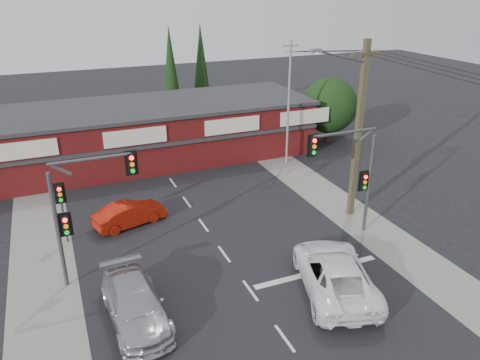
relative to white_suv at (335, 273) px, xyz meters
name	(u,v)px	position (x,y,z in m)	size (l,w,h in m)	color
ground	(237,272)	(-3.48, 2.93, -0.86)	(120.00, 120.00, 0.00)	black
road_strip	(203,225)	(-3.48, 7.93, -0.85)	(14.00, 70.00, 0.01)	black
verge_left	(42,256)	(-11.98, 7.93, -0.85)	(3.00, 70.00, 0.02)	gray
verge_right	(331,200)	(5.02, 7.93, -0.85)	(3.00, 70.00, 0.02)	gray
stop_line	(317,272)	(0.02, 1.43, -0.84)	(6.50, 0.35, 0.01)	silver
white_suv	(335,273)	(0.00, 0.00, 0.00)	(2.84, 6.16, 1.71)	white
silver_suv	(135,304)	(-8.54, 1.33, -0.10)	(2.13, 5.23, 1.52)	#ACAFB2
red_sedan	(130,214)	(-7.24, 9.56, -0.18)	(1.42, 4.08, 1.34)	#9E1809
lane_dashes	(236,271)	(-3.48, 2.94, -0.84)	(0.12, 37.62, 0.01)	silver
shop_building	(139,132)	(-4.47, 19.91, 1.28)	(27.30, 8.40, 4.22)	#460E0E
tree_cluster	(328,107)	(11.21, 18.37, 2.04)	(5.90, 5.10, 5.50)	#2D2116
conifer_near	(171,69)	(0.02, 26.93, 4.62)	(1.80, 1.80, 9.25)	#2D2116
conifer_far	(201,63)	(3.52, 28.93, 4.62)	(1.80, 1.80, 9.25)	#2D2116
traffic_mast_left	(80,203)	(-9.91, 4.93, 3.07)	(3.77, 0.27, 5.97)	#47494C
traffic_mast_right	(353,167)	(3.38, 3.93, 3.09)	(3.96, 0.27, 5.97)	#47494C
pedestal_signal	(61,201)	(-10.68, 8.93, 1.55)	(0.55, 0.27, 3.38)	#47494C
utility_pole	(357,126)	(4.88, 5.91, 4.54)	(4.38, 0.59, 10.00)	#4A442A
steel_pole	(289,101)	(5.52, 14.93, 3.85)	(1.20, 0.16, 9.00)	gray
power_lines	(446,76)	(4.99, 0.46, 8.19)	(2.01, 29.00, 1.22)	black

